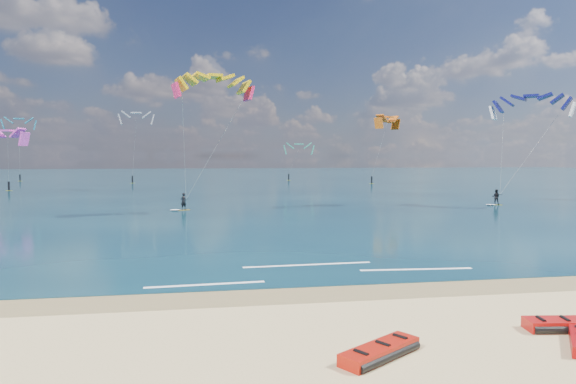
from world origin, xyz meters
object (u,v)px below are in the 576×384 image
object	(u,v)px
packed_kite_left	(380,358)
kitesurfer_main	(199,136)
packed_kite_mid	(561,330)

from	to	relation	value
packed_kite_left	kitesurfer_main	world-z (taller)	kitesurfer_main
packed_kite_left	kitesurfer_main	distance (m)	36.72
packed_kite_left	packed_kite_mid	size ratio (longest dim) A/B	1.19
packed_kite_mid	kitesurfer_main	world-z (taller)	kitesurfer_main
packed_kite_mid	kitesurfer_main	bearing A→B (deg)	115.91
packed_kite_left	packed_kite_mid	xyz separation A→B (m)	(6.21, 1.14, 0.00)
kitesurfer_main	packed_kite_mid	bearing A→B (deg)	-92.94
packed_kite_left	packed_kite_mid	world-z (taller)	packed_kite_mid
packed_kite_mid	kitesurfer_main	size ratio (longest dim) A/B	0.17
packed_kite_left	kitesurfer_main	xyz separation A→B (m)	(-4.99, 35.66, 7.19)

